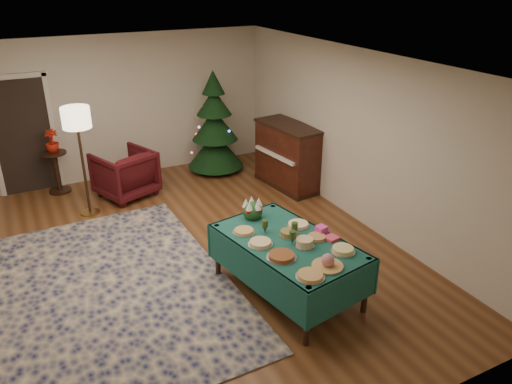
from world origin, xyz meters
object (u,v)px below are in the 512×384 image
armchair (125,171)px  side_table (57,173)px  buffet_table (288,251)px  piano (288,156)px  potted_plant (53,146)px  floor_lamp (77,124)px  gift_box (321,230)px  christmas_tree (215,127)px

armchair → side_table: 1.28m
buffet_table → piano: 3.41m
side_table → potted_plant: size_ratio=1.87×
floor_lamp → gift_box: bearing=-56.7°
potted_plant → piano: (3.87, -1.66, -0.30)m
gift_box → potted_plant: potted_plant is taller
gift_box → side_table: size_ratio=0.15×
christmas_tree → gift_box: bearing=-95.1°
christmas_tree → potted_plant: bearing=174.2°
piano → buffet_table: bearing=-120.5°
gift_box → piano: (1.27, 2.96, -0.21)m
buffet_table → side_table: bearing=115.0°
side_table → armchair: bearing=-34.2°
side_table → potted_plant: (0.00, 0.00, 0.51)m
side_table → potted_plant: 0.51m
gift_box → side_table: bearing=119.3°
armchair → potted_plant: (-1.06, 0.72, 0.42)m
side_table → christmas_tree: size_ratio=0.38×
gift_box → christmas_tree: (0.38, 4.32, 0.11)m
piano → gift_box: bearing=-113.2°
potted_plant → piano: piano is taller
potted_plant → piano: bearing=-23.2°
side_table → piano: piano is taller
armchair → piano: size_ratio=0.64×
buffet_table → christmas_tree: bearing=78.9°
gift_box → buffet_table: bearing=176.7°
armchair → potted_plant: bearing=-55.3°
armchair → potted_plant: 1.35m
buffet_table → gift_box: 0.50m
buffet_table → gift_box: gift_box is taller
floor_lamp → piano: 3.70m
gift_box → christmas_tree: size_ratio=0.06×
christmas_tree → piano: (0.89, -1.36, -0.32)m
armchair → floor_lamp: 1.38m
floor_lamp → armchair: bearing=31.2°
gift_box → potted_plant: size_ratio=0.29×
buffet_table → side_table: 5.07m
side_table → piano: bearing=-23.2°
buffet_table → floor_lamp: floor_lamp is taller
potted_plant → christmas_tree: size_ratio=0.20×
potted_plant → piano: size_ratio=0.29×
gift_box → christmas_tree: bearing=84.9°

